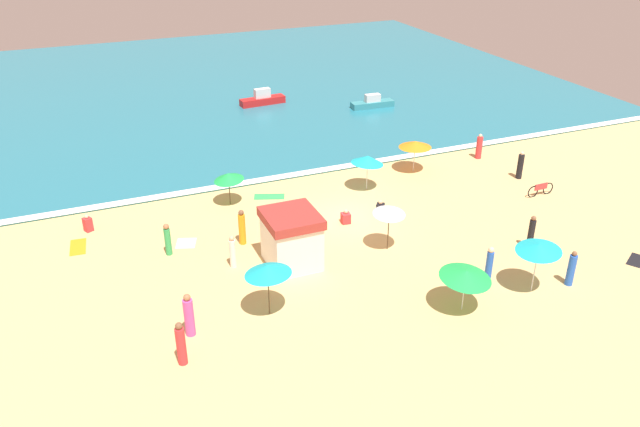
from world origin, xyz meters
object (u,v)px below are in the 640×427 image
(beachgoer_7, at_px, (531,233))
(beachgoer_12, at_px, (233,252))
(beach_umbrella_4, at_px, (389,210))
(beachgoer_2, at_px, (88,224))
(beachgoer_1, at_px, (380,209))
(beach_umbrella_3, at_px, (268,270))
(beachgoer_9, at_px, (242,228))
(beachgoer_6, at_px, (346,217))
(lifeguard_cabana, at_px, (292,239))
(small_boat_1, at_px, (372,103))
(beach_umbrella_2, at_px, (466,274))
(beachgoer_11, at_px, (571,269))
(small_boat_0, at_px, (262,99))
(beachgoer_10, at_px, (168,240))
(beachgoer_8, at_px, (189,316))
(beachgoer_3, at_px, (489,264))
(parked_bicycle, at_px, (541,189))
(beach_umbrella_0, at_px, (228,177))
(beachgoer_5, at_px, (520,166))
(beach_umbrella_1, at_px, (539,248))
(beach_umbrella_5, at_px, (368,160))
(beachgoer_0, at_px, (479,147))
(beach_umbrella_6, at_px, (415,144))

(beachgoer_7, distance_m, beachgoer_12, 14.42)
(beach_umbrella_4, xyz_separation_m, beachgoer_2, (-13.36, 7.57, -1.72))
(beachgoer_1, bearing_deg, beach_umbrella_3, -143.68)
(beachgoer_9, bearing_deg, beachgoer_6, 0.21)
(lifeguard_cabana, xyz_separation_m, small_boat_1, (14.24, 19.86, -0.89))
(beach_umbrella_2, height_order, beachgoer_11, beach_umbrella_2)
(small_boat_0, xyz_separation_m, small_boat_1, (7.92, -4.14, -0.07))
(beach_umbrella_4, relative_size, beachgoer_10, 1.45)
(beachgoer_8, height_order, beachgoer_10, beachgoer_8)
(beachgoer_8, bearing_deg, beachgoer_10, 86.75)
(beachgoer_2, relative_size, beachgoer_3, 0.54)
(beach_umbrella_4, bearing_deg, beachgoer_7, -21.78)
(beachgoer_6, relative_size, beachgoer_12, 0.48)
(beachgoer_1, bearing_deg, parked_bicycle, -7.33)
(beach_umbrella_0, bearing_deg, beachgoer_9, -97.61)
(beachgoer_5, bearing_deg, beach_umbrella_1, -125.72)
(beachgoer_5, distance_m, beachgoer_12, 19.13)
(beachgoer_6, bearing_deg, beachgoer_7, -39.09)
(beach_umbrella_2, xyz_separation_m, beachgoer_1, (0.79, 8.95, -1.33))
(beachgoer_8, xyz_separation_m, beachgoer_9, (3.95, 6.20, -0.00))
(beachgoer_12, bearing_deg, beachgoer_7, -15.74)
(beach_umbrella_4, distance_m, beachgoer_7, 7.09)
(beach_umbrella_5, xyz_separation_m, beachgoer_11, (3.81, -12.57, -1.06))
(beachgoer_2, height_order, small_boat_0, small_boat_0)
(beachgoer_6, distance_m, beachgoer_10, 9.24)
(small_boat_1, bearing_deg, small_boat_0, 152.40)
(beach_umbrella_3, bearing_deg, beachgoer_9, 84.03)
(lifeguard_cabana, height_order, beach_umbrella_0, lifeguard_cabana)
(beach_umbrella_5, distance_m, beachgoer_1, 3.78)
(beachgoer_1, xyz_separation_m, beachgoer_6, (-2.06, -0.04, -0.08))
(beachgoer_6, height_order, beachgoer_11, beachgoer_11)
(beach_umbrella_5, xyz_separation_m, beachgoer_8, (-12.51, -9.64, -0.97))
(beachgoer_3, height_order, beachgoer_8, beachgoer_8)
(beach_umbrella_2, distance_m, beachgoer_8, 11.22)
(beach_umbrella_0, bearing_deg, lifeguard_cabana, -82.27)
(beachgoer_10, bearing_deg, beachgoer_3, -31.35)
(beachgoer_9, bearing_deg, small_boat_0, 69.58)
(beach_umbrella_5, xyz_separation_m, beachgoer_1, (-0.86, -3.38, -1.45))
(beach_umbrella_0, height_order, beachgoer_3, beach_umbrella_0)
(beach_umbrella_2, xyz_separation_m, beachgoer_9, (-6.91, 8.90, -0.85))
(beach_umbrella_0, bearing_deg, beach_umbrella_4, -53.65)
(beachgoer_8, height_order, beachgoer_11, beachgoer_8)
(beachgoer_0, bearing_deg, beachgoer_3, -123.57)
(beach_umbrella_5, bearing_deg, beach_umbrella_1, -80.89)
(beach_umbrella_1, relative_size, small_boat_1, 0.69)
(beach_umbrella_0, distance_m, beachgoer_1, 8.50)
(beachgoer_3, bearing_deg, beachgoer_11, -28.04)
(beach_umbrella_5, xyz_separation_m, beach_umbrella_6, (3.89, 1.27, -0.07))
(beachgoer_11, distance_m, beachgoer_12, 15.20)
(beach_umbrella_1, bearing_deg, beachgoer_3, 132.63)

